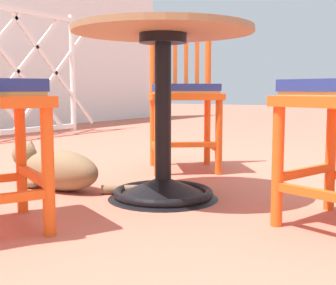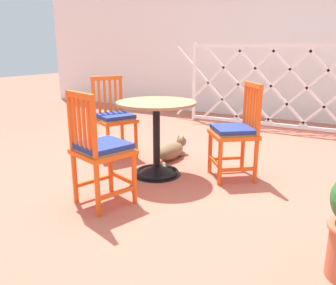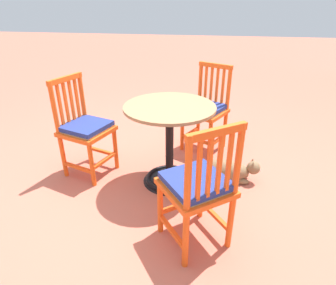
% 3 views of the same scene
% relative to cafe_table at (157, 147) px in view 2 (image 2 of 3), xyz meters
% --- Properties ---
extents(ground_plane, '(24.00, 24.00, 0.00)m').
position_rel_cafe_table_xyz_m(ground_plane, '(0.14, -0.16, -0.28)').
color(ground_plane, '#BC604C').
extents(building_wall_backdrop, '(10.00, 0.20, 2.80)m').
position_rel_cafe_table_xyz_m(building_wall_backdrop, '(0.14, 3.55, 1.12)').
color(building_wall_backdrop, white).
rests_on(building_wall_backdrop, ground_plane).
extents(lattice_fence_panel, '(3.78, 0.06, 1.31)m').
position_rel_cafe_table_xyz_m(lattice_fence_panel, '(0.72, 2.66, 0.37)').
color(lattice_fence_panel, white).
rests_on(lattice_fence_panel, ground_plane).
extents(cafe_table, '(0.76, 0.76, 0.73)m').
position_rel_cafe_table_xyz_m(cafe_table, '(0.00, 0.00, 0.00)').
color(cafe_table, black).
rests_on(cafe_table, ground_plane).
extents(orange_chair_near_fence, '(0.54, 0.54, 0.91)m').
position_rel_cafe_table_xyz_m(orange_chair_near_fence, '(-0.72, 0.27, 0.16)').
color(orange_chair_near_fence, '#EA5619').
rests_on(orange_chair_near_fence, ground_plane).
extents(orange_chair_by_planter, '(0.50, 0.50, 0.91)m').
position_rel_cafe_table_xyz_m(orange_chair_by_planter, '(-0.04, -0.79, 0.16)').
color(orange_chair_by_planter, '#EA5619').
rests_on(orange_chair_by_planter, ground_plane).
extents(orange_chair_at_corner, '(0.56, 0.56, 0.91)m').
position_rel_cafe_table_xyz_m(orange_chair_at_corner, '(0.69, 0.29, 0.16)').
color(orange_chair_at_corner, '#EA5619').
rests_on(orange_chair_at_corner, ground_plane).
extents(tabby_cat, '(0.27, 0.73, 0.23)m').
position_rel_cafe_table_xyz_m(tabby_cat, '(-0.11, 0.54, -0.19)').
color(tabby_cat, brown).
rests_on(tabby_cat, ground_plane).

